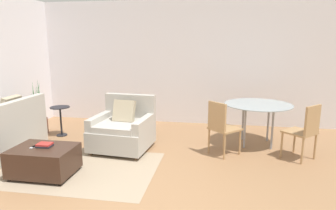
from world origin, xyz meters
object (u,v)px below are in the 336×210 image
Objects in this scene: potted_plant at (38,121)px; dining_chair_near_left at (221,125)px; book_stack at (45,145)px; armchair at (123,130)px; tv_remote_primary at (36,146)px; ottoman at (44,160)px; dining_chair_near_right at (305,128)px; side_table at (61,116)px; tv_remote_secondary at (34,147)px; dining_table at (258,108)px.

potted_plant is 1.27× the size of dining_chair_near_left.
book_stack is at bearing -154.68° from dining_chair_near_left.
armchair is 1.14× the size of dining_chair_near_left.
armchair is at bearing 52.51° from tv_remote_primary.
ottoman is 0.93× the size of dining_chair_near_right.
dining_chair_near_right is at bearing -6.76° from side_table.
tv_remote_primary is 0.13× the size of potted_plant.
potted_plant is at bearing 122.26° from tv_remote_primary.
dining_chair_near_left is (2.57, 1.20, 0.11)m from tv_remote_secondary.
armchair reaches higher than tv_remote_secondary.
tv_remote_primary is at bearing 85.52° from tv_remote_secondary.
tv_remote_secondary is at bearing -161.45° from book_stack.
potted_plant reaches higher than ottoman.
tv_remote_primary is 0.25× the size of side_table.
book_stack is 0.15m from tv_remote_secondary.
dining_chair_near_right is at bearing -0.14° from armchair.
potted_plant is 1.27× the size of dining_chair_near_right.
tv_remote_primary is (-0.90, -1.17, 0.06)m from armchair.
book_stack is 1.44× the size of tv_remote_primary.
dining_table is at bearing 135.00° from dining_chair_near_right.
armchair is at bearing 53.29° from tv_remote_secondary.
dining_chair_near_left is at bearing 24.31° from tv_remote_primary.
dining_chair_near_left is at bearing 24.97° from tv_remote_secondary.
dining_table is at bearing 1.85° from side_table.
potted_plant reaches higher than book_stack.
dining_chair_near_left reaches higher than tv_remote_primary.
tv_remote_primary is 3.70m from dining_table.
dining_chair_near_left is (1.67, -0.01, 0.17)m from armchair.
ottoman is 2.73m from dining_chair_near_left.
dining_table is 0.93m from dining_chair_near_right.
tv_remote_primary is (-0.13, -0.01, -0.02)m from book_stack.
side_table is at bearing 108.02° from tv_remote_secondary.
armchair is 6.91× the size of tv_remote_primary.
ottoman is 1.43× the size of side_table.
book_stack is at bearing -67.41° from side_table.
potted_plant reaches higher than tv_remote_secondary.
tv_remote_secondary is 0.17× the size of dining_chair_near_left.
armchair is at bearing 179.86° from dining_chair_near_right.
dining_chair_near_left is at bearing 26.20° from ottoman.
ottoman is 3.96× the size of book_stack.
dining_chair_near_right is at bearing 17.17° from book_stack.
tv_remote_secondary is (-0.14, -0.05, -0.02)m from book_stack.
armchair is 1.55m from side_table.
dining_chair_near_left reaches higher than ottoman.
dining_chair_near_right is at bearing 17.22° from tv_remote_secondary.
dining_table is (3.08, 1.80, 0.25)m from book_stack.
dining_table is (3.78, 0.12, 0.27)m from side_table.
book_stack is at bearing -123.31° from armchair.
ottoman is at bearing -122.29° from armchair.
potted_plant reaches higher than dining_chair_near_right.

